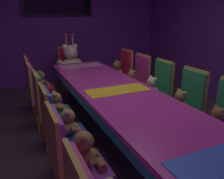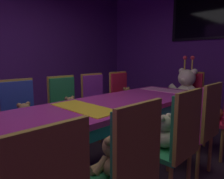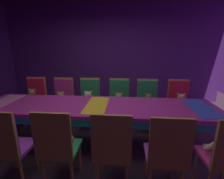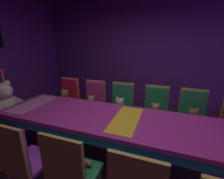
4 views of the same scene
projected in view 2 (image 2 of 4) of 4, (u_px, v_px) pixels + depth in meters
ground_plane at (86, 177)px, 2.18m from camera, size 7.90×7.90×0.00m
wall_back at (210, 49)px, 4.21m from camera, size 5.20×0.12×2.80m
banquet_table at (84, 116)px, 2.08m from camera, size 0.90×3.67×0.75m
chair_left_2 at (20, 112)px, 2.46m from camera, size 0.42×0.41×0.98m
teddy_left_2 at (25, 116)px, 2.36m from camera, size 0.23×0.29×0.28m
chair_left_3 at (65, 104)px, 2.89m from camera, size 0.42×0.41×0.98m
teddy_left_3 at (71, 108)px, 2.79m from camera, size 0.22×0.28×0.26m
chair_left_4 at (95, 98)px, 3.31m from camera, size 0.42×0.41×0.98m
chair_left_5 at (121, 94)px, 3.72m from camera, size 0.42×0.41×0.98m
teddy_left_5 at (127, 96)px, 3.62m from camera, size 0.22×0.29×0.27m
chair_right_2 at (129, 163)px, 1.28m from camera, size 0.42×0.41×0.98m
teddy_right_2 at (112, 158)px, 1.38m from camera, size 0.23×0.30×0.28m
chair_right_3 at (178, 136)px, 1.72m from camera, size 0.42×0.41×0.98m
teddy_right_3 at (163, 133)px, 1.82m from camera, size 0.24×0.32×0.30m
chair_right_4 at (203, 121)px, 2.13m from camera, size 0.42×0.41×0.98m
teddy_right_4 at (189, 120)px, 2.23m from camera, size 0.23×0.30×0.28m
teddy_right_5 at (213, 109)px, 2.65m from camera, size 0.26×0.34×0.32m
throne_chair at (190, 93)px, 3.76m from camera, size 0.41×0.42×0.98m
king_teddy_bear at (186, 88)px, 3.62m from camera, size 0.63×0.49×0.81m
wall_tv at (211, 15)px, 4.05m from camera, size 1.59×0.06×0.92m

